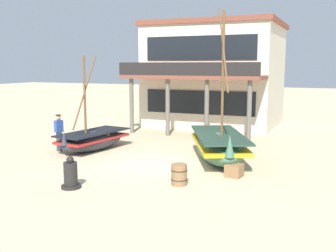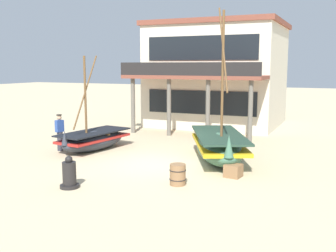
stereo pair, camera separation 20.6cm
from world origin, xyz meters
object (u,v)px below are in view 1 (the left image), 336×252
Objects in this scene: wooden_barrel at (179,175)px; fishing_boat_near_left at (93,140)px; harbor_building_main at (216,74)px; capstan_winch at (71,175)px; fisherman_by_hull at (59,133)px; cargo_crate at (234,170)px; fishing_boat_centre_large at (219,146)px.

fishing_boat_near_left is at bearing 148.43° from wooden_barrel.
harbor_building_main reaches higher than wooden_barrel.
fishing_boat_near_left reaches higher than capstan_winch.
fisherman_by_hull reaches higher than wooden_barrel.
harbor_building_main is (2.76, 10.38, 2.82)m from fishing_boat_near_left.
fisherman_by_hull is 0.18× the size of harbor_building_main.
fishing_boat_near_left is 1.55m from fisherman_by_hull.
wooden_barrel reaches higher than cargo_crate.
fishing_boat_centre_large reaches higher than wooden_barrel.
cargo_crate is 0.06× the size of harbor_building_main.
fishing_boat_centre_large is at bearing 85.64° from wooden_barrel.
fisherman_by_hull is 5.96m from capstan_winch.
harbor_building_main is at bearing 101.93° from wooden_barrel.
cargo_crate is at bearing -60.48° from fishing_boat_centre_large.
fisherman_by_hull is (-7.29, -0.95, 0.19)m from fishing_boat_centre_large.
cargo_crate is (1.43, 1.67, -0.12)m from wooden_barrel.
fisherman_by_hull reaches higher than capstan_winch.
fishing_boat_near_left is 6.20× the size of wooden_barrel.
fishing_boat_near_left is at bearing 165.62° from cargo_crate.
cargo_crate is (4.48, 3.36, -0.20)m from capstan_winch.
fisherman_by_hull is (-1.32, -0.75, 0.34)m from fishing_boat_near_left.
cargo_crate is at bearing 36.87° from capstan_winch.
fishing_boat_centre_large reaches higher than cargo_crate.
capstan_winch is (-3.34, -5.38, -0.22)m from fishing_boat_centre_large.
wooden_barrel is 14.49m from harbor_building_main.
wooden_barrel is at bearing -78.07° from harbor_building_main.
fishing_boat_centre_large is (5.97, 0.20, 0.15)m from fishing_boat_near_left.
fishing_boat_near_left is 0.46× the size of harbor_building_main.
fishing_boat_near_left is 2.58× the size of fisherman_by_hull.
cargo_crate is (8.44, -1.07, -0.61)m from fisherman_by_hull.
capstan_winch is 15.84m from harbor_building_main.
cargo_crate is at bearing 49.54° from wooden_barrel.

